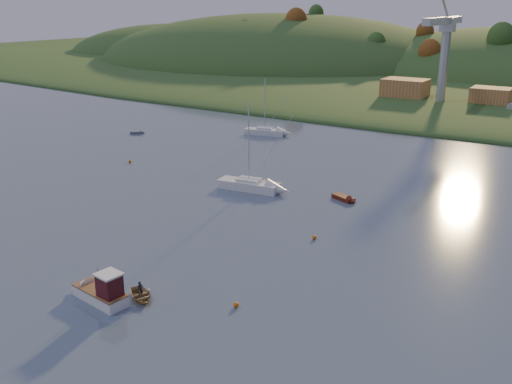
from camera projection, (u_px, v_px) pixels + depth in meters
The scene contains 20 objects.
ground at pixel (9, 336), 46.20m from camera, with size 500.00×500.00×0.00m, color #39495E.
far_shore at pixel (508, 70), 231.09m from camera, with size 620.00×220.00×1.50m, color #2E4D1F.
shore_slope at pixel (472, 90), 178.84m from camera, with size 640.00×150.00×7.00m, color #2E4D1F.
hill_left_far at pixel (178, 55), 299.89m from camera, with size 120.00×100.00×32.00m, color #2E4D1F.
hill_left at pixel (279, 65), 252.45m from camera, with size 170.00×140.00×44.00m, color #2E4D1F.
hillside_trees at pixel (485, 83), 194.91m from camera, with size 280.00×50.00×32.00m, color #284F1C, non-canonical shape.
wharf at pixel (454, 107), 141.37m from camera, with size 42.00×16.00×2.40m, color slate.
shed_west at pixel (405, 88), 147.61m from camera, with size 11.00×8.00×4.80m, color #A66B37.
shed_east at pixel (491, 96), 137.93m from camera, with size 9.00×7.00×4.00m, color #A66B37.
dock_crane at pixel (444, 41), 134.97m from camera, with size 3.20×28.00×20.30m.
fishing_boat at pixel (97, 290), 51.61m from camera, with size 6.98×3.02×4.31m.
sailboat_near at pixel (249, 184), 82.28m from camera, with size 9.35×3.78×12.62m.
sailboat_far at pixel (265, 131), 117.07m from camera, with size 8.59×4.40×11.43m.
canoe at pixel (141, 295), 51.86m from camera, with size 2.47×3.46×0.72m, color #967B52.
paddler at pixel (141, 292), 51.74m from camera, with size 0.53×0.35×1.46m, color black.
red_tender at pixel (347, 199), 77.55m from camera, with size 4.17×2.80×1.35m.
grey_dinghy at pixel (139, 132), 118.17m from camera, with size 3.09×2.55×1.11m.
buoy_0 at pixel (236, 305), 50.43m from camera, with size 0.50×0.50×0.50m, color orange.
buoy_1 at pixel (314, 237), 65.05m from camera, with size 0.50×0.50×0.50m, color orange.
buoy_2 at pixel (130, 161), 96.47m from camera, with size 0.50×0.50×0.50m, color orange.
Camera 1 is at (38.36, -23.38, 25.56)m, focal length 40.00 mm.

